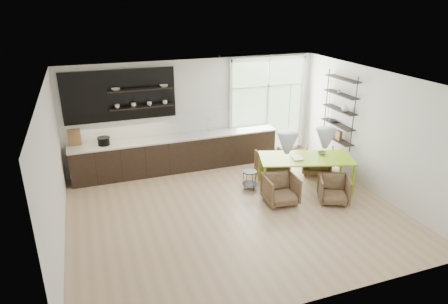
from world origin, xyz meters
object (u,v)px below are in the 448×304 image
(armchair_back_right, at_px, (318,161))
(wire_stool, at_px, (250,177))
(armchair_back_left, at_px, (272,163))
(armchair_front_right, at_px, (334,189))
(dining_table, at_px, (306,160))
(armchair_front_left, at_px, (281,189))

(armchair_back_right, height_order, wire_stool, armchair_back_right)
(armchair_back_left, bearing_deg, armchair_front_right, 110.08)
(armchair_back_right, distance_m, wire_stool, 2.09)
(dining_table, xyz_separation_m, wire_stool, (-1.28, 0.41, -0.45))
(armchair_back_right, relative_size, armchair_front_left, 1.05)
(armchair_front_right, bearing_deg, armchair_front_left, -171.91)
(dining_table, xyz_separation_m, armchair_front_right, (0.26, -0.85, -0.44))
(armchair_back_left, xyz_separation_m, wire_stool, (-0.87, -0.53, -0.04))
(armchair_back_left, distance_m, armchair_back_right, 1.24)
(armchair_front_right, bearing_deg, wire_stool, 166.43)
(dining_table, bearing_deg, armchair_back_left, 131.08)
(dining_table, height_order, armchair_front_right, dining_table)
(armchair_front_left, bearing_deg, armchair_back_left, 74.89)
(dining_table, relative_size, armchair_front_left, 3.26)
(armchair_back_left, height_order, armchair_front_left, same)
(armchair_front_left, relative_size, wire_stool, 1.60)
(armchair_front_right, xyz_separation_m, wire_stool, (-1.54, 1.27, -0.01))
(armchair_back_left, distance_m, wire_stool, 1.02)
(armchair_back_right, distance_m, armchair_front_left, 2.05)
(armchair_back_left, height_order, armchair_front_right, armchair_back_left)
(armchair_back_right, bearing_deg, armchair_back_left, 22.13)
(dining_table, distance_m, armchair_front_right, 1.00)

